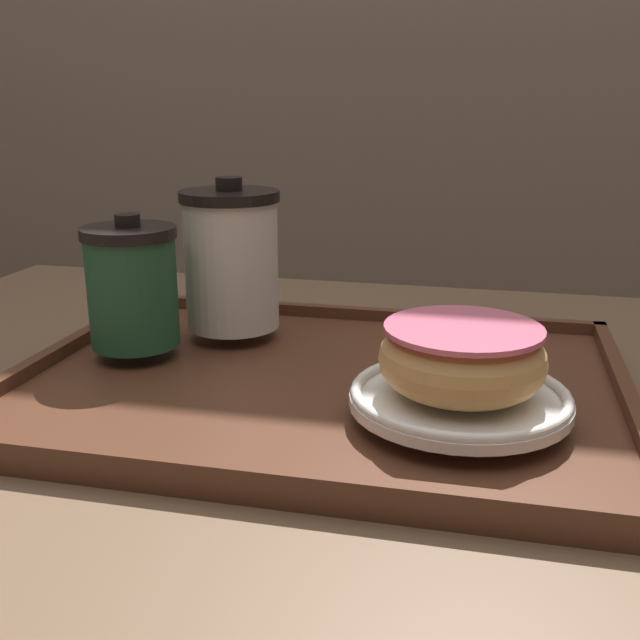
% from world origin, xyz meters
% --- Properties ---
extents(cafe_table, '(0.99, 0.81, 0.71)m').
position_xyz_m(cafe_table, '(0.00, 0.00, 0.55)').
color(cafe_table, brown).
rests_on(cafe_table, ground_plane).
extents(serving_tray, '(0.50, 0.38, 0.02)m').
position_xyz_m(serving_tray, '(0.03, 0.01, 0.72)').
color(serving_tray, '#512D1E').
rests_on(serving_tray, cafe_table).
extents(coffee_cup_front, '(0.08, 0.08, 0.12)m').
position_xyz_m(coffee_cup_front, '(-0.15, 0.03, 0.79)').
color(coffee_cup_front, '#235638').
rests_on(coffee_cup_front, serving_tray).
extents(coffee_cup_rear, '(0.09, 0.09, 0.14)m').
position_xyz_m(coffee_cup_rear, '(-0.08, 0.11, 0.80)').
color(coffee_cup_rear, white).
rests_on(coffee_cup_rear, serving_tray).
extents(plate_with_chocolate_donut, '(0.16, 0.16, 0.01)m').
position_xyz_m(plate_with_chocolate_donut, '(0.14, -0.04, 0.74)').
color(plate_with_chocolate_donut, white).
rests_on(plate_with_chocolate_donut, serving_tray).
extents(donut_chocolate_glazed, '(0.12, 0.12, 0.05)m').
position_xyz_m(donut_chocolate_glazed, '(0.14, -0.04, 0.77)').
color(donut_chocolate_glazed, tan).
rests_on(donut_chocolate_glazed, plate_with_chocolate_donut).
extents(spoon, '(0.05, 0.13, 0.01)m').
position_xyz_m(spoon, '(0.11, 0.15, 0.74)').
color(spoon, silver).
rests_on(spoon, serving_tray).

